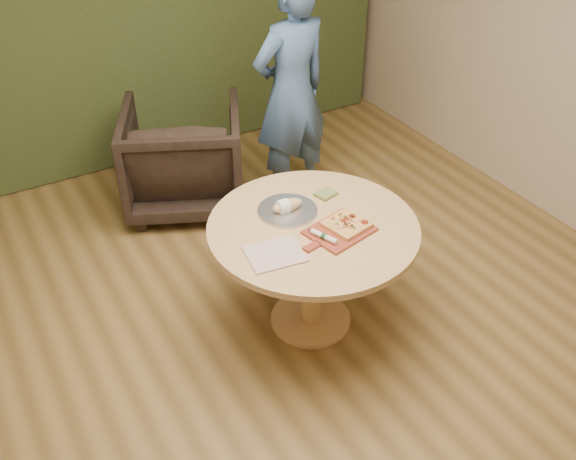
{
  "coord_description": "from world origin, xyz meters",
  "views": [
    {
      "loc": [
        -1.4,
        -2.2,
        2.89
      ],
      "look_at": [
        0.02,
        0.25,
        0.83
      ],
      "focal_mm": 40.0,
      "sensor_mm": 36.0,
      "label": 1
    }
  ],
  "objects_px": {
    "flatbread_pizza": "(346,224)",
    "pizza_paddle": "(338,231)",
    "armchair": "(183,153)",
    "pedestal_table": "(313,245)",
    "serving_tray": "(287,211)",
    "person_standing": "(291,93)",
    "bread_roll": "(286,206)",
    "cutlery_roll": "(324,236)"
  },
  "relations": [
    {
      "from": "pizza_paddle",
      "to": "flatbread_pizza",
      "type": "xyz_separation_m",
      "value": [
        0.06,
        0.01,
        0.02
      ]
    },
    {
      "from": "pizza_paddle",
      "to": "serving_tray",
      "type": "bearing_deg",
      "value": 101.19
    },
    {
      "from": "pizza_paddle",
      "to": "bread_roll",
      "type": "relative_size",
      "value": 2.43
    },
    {
      "from": "flatbread_pizza",
      "to": "armchair",
      "type": "relative_size",
      "value": 0.29
    },
    {
      "from": "pizza_paddle",
      "to": "flatbread_pizza",
      "type": "height_order",
      "value": "flatbread_pizza"
    },
    {
      "from": "armchair",
      "to": "pizza_paddle",
      "type": "bearing_deg",
      "value": 121.95
    },
    {
      "from": "pizza_paddle",
      "to": "bread_roll",
      "type": "xyz_separation_m",
      "value": [
        -0.15,
        0.33,
        0.04
      ]
    },
    {
      "from": "flatbread_pizza",
      "to": "person_standing",
      "type": "height_order",
      "value": "person_standing"
    },
    {
      "from": "flatbread_pizza",
      "to": "cutlery_roll",
      "type": "distance_m",
      "value": 0.18
    },
    {
      "from": "pizza_paddle",
      "to": "bread_roll",
      "type": "bearing_deg",
      "value": 102.49
    },
    {
      "from": "pizza_paddle",
      "to": "pedestal_table",
      "type": "bearing_deg",
      "value": 110.04
    },
    {
      "from": "cutlery_roll",
      "to": "armchair",
      "type": "distance_m",
      "value": 1.86
    },
    {
      "from": "pedestal_table",
      "to": "flatbread_pizza",
      "type": "relative_size",
      "value": 4.67
    },
    {
      "from": "flatbread_pizza",
      "to": "armchair",
      "type": "xyz_separation_m",
      "value": [
        -0.29,
        1.79,
        -0.32
      ]
    },
    {
      "from": "pedestal_table",
      "to": "person_standing",
      "type": "relative_size",
      "value": 0.68
    },
    {
      "from": "cutlery_roll",
      "to": "armchair",
      "type": "height_order",
      "value": "armchair"
    },
    {
      "from": "flatbread_pizza",
      "to": "serving_tray",
      "type": "xyz_separation_m",
      "value": [
        -0.21,
        0.31,
        -0.02
      ]
    },
    {
      "from": "flatbread_pizza",
      "to": "armchair",
      "type": "bearing_deg",
      "value": 99.1
    },
    {
      "from": "bread_roll",
      "to": "person_standing",
      "type": "bearing_deg",
      "value": 58.44
    },
    {
      "from": "pizza_paddle",
      "to": "cutlery_roll",
      "type": "distance_m",
      "value": 0.12
    },
    {
      "from": "pizza_paddle",
      "to": "cutlery_roll",
      "type": "xyz_separation_m",
      "value": [
        -0.11,
        -0.02,
        0.02
      ]
    },
    {
      "from": "flatbread_pizza",
      "to": "pizza_paddle",
      "type": "bearing_deg",
      "value": -167.26
    },
    {
      "from": "person_standing",
      "to": "serving_tray",
      "type": "bearing_deg",
      "value": 52.17
    },
    {
      "from": "flatbread_pizza",
      "to": "bread_roll",
      "type": "bearing_deg",
      "value": 124.89
    },
    {
      "from": "flatbread_pizza",
      "to": "cutlery_roll",
      "type": "xyz_separation_m",
      "value": [
        -0.18,
        -0.04,
        0.0
      ]
    },
    {
      "from": "pizza_paddle",
      "to": "serving_tray",
      "type": "relative_size",
      "value": 1.32
    },
    {
      "from": "flatbread_pizza",
      "to": "cutlery_roll",
      "type": "relative_size",
      "value": 1.36
    },
    {
      "from": "cutlery_roll",
      "to": "bread_roll",
      "type": "relative_size",
      "value": 1.0
    },
    {
      "from": "pedestal_table",
      "to": "bread_roll",
      "type": "height_order",
      "value": "bread_roll"
    },
    {
      "from": "serving_tray",
      "to": "bread_roll",
      "type": "distance_m",
      "value": 0.04
    },
    {
      "from": "bread_roll",
      "to": "person_standing",
      "type": "height_order",
      "value": "person_standing"
    },
    {
      "from": "pedestal_table",
      "to": "serving_tray",
      "type": "bearing_deg",
      "value": 106.89
    },
    {
      "from": "bread_roll",
      "to": "armchair",
      "type": "distance_m",
      "value": 1.52
    },
    {
      "from": "pedestal_table",
      "to": "pizza_paddle",
      "type": "relative_size",
      "value": 2.61
    },
    {
      "from": "pizza_paddle",
      "to": "bread_roll",
      "type": "distance_m",
      "value": 0.36
    },
    {
      "from": "pizza_paddle",
      "to": "armchair",
      "type": "height_order",
      "value": "armchair"
    },
    {
      "from": "serving_tray",
      "to": "armchair",
      "type": "distance_m",
      "value": 1.51
    },
    {
      "from": "cutlery_roll",
      "to": "armchair",
      "type": "xyz_separation_m",
      "value": [
        -0.11,
        1.82,
        -0.32
      ]
    },
    {
      "from": "pizza_paddle",
      "to": "person_standing",
      "type": "bearing_deg",
      "value": 56.8
    },
    {
      "from": "bread_roll",
      "to": "armchair",
      "type": "bearing_deg",
      "value": 92.7
    },
    {
      "from": "pizza_paddle",
      "to": "armchair",
      "type": "distance_m",
      "value": 1.84
    },
    {
      "from": "pedestal_table",
      "to": "pizza_paddle",
      "type": "distance_m",
      "value": 0.22
    }
  ]
}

